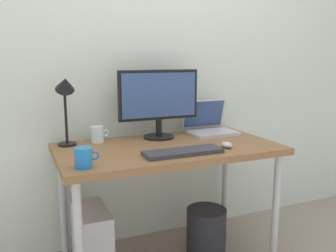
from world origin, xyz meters
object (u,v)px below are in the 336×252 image
object	(u,v)px
monitor	(159,100)
desk	(168,157)
desk_lamp	(65,95)
glass_cup	(97,134)
laptop	(209,125)
computer_tower	(92,243)
coffee_mug	(84,158)
keyboard	(182,152)
mouse	(227,145)
wastebasket	(206,231)

from	to	relation	value
monitor	desk	bearing A→B (deg)	-97.46
desk_lamp	glass_cup	size ratio (longest dim) A/B	3.81
monitor	desk_lamp	bearing A→B (deg)	179.95
desk	glass_cup	size ratio (longest dim) A/B	11.44
desk	glass_cup	distance (m)	0.46
laptop	computer_tower	bearing A→B (deg)	-166.36
desk_lamp	coffee_mug	bearing A→B (deg)	-88.89
computer_tower	laptop	bearing A→B (deg)	13.64
keyboard	desk_lamp	bearing A→B (deg)	142.28
desk_lamp	laptop	bearing A→B (deg)	1.10
monitor	coffee_mug	bearing A→B (deg)	-141.13
desk	keyboard	world-z (taller)	keyboard
laptop	desk_lamp	size ratio (longest dim) A/B	0.74
desk	desk_lamp	distance (m)	0.70
laptop	mouse	size ratio (longest dim) A/B	3.56
computer_tower	wastebasket	xyz separation A→B (m)	(0.75, -0.02, -0.06)
desk	computer_tower	xyz separation A→B (m)	(-0.47, 0.02, -0.47)
desk	monitor	xyz separation A→B (m)	(0.03, 0.22, 0.32)
desk	monitor	bearing A→B (deg)	82.54
glass_cup	mouse	bearing A→B (deg)	-33.07
computer_tower	desk_lamp	bearing A→B (deg)	112.23
laptop	desk_lamp	world-z (taller)	desk_lamp
mouse	wastebasket	distance (m)	0.64
glass_cup	desk_lamp	bearing A→B (deg)	-168.24
desk	desk_lamp	size ratio (longest dim) A/B	3.00
keyboard	coffee_mug	world-z (taller)	coffee_mug
keyboard	wastebasket	size ratio (longest dim) A/B	1.47
desk_lamp	computer_tower	xyz separation A→B (m)	(0.08, -0.20, -0.85)
keyboard	mouse	xyz separation A→B (m)	(0.30, 0.03, 0.01)
laptop	computer_tower	xyz separation A→B (m)	(-0.88, -0.21, -0.60)
keyboard	coffee_mug	size ratio (longest dim) A/B	3.67
desk_lamp	glass_cup	distance (m)	0.32
desk_lamp	keyboard	xyz separation A→B (m)	(0.55, -0.42, -0.29)
coffee_mug	glass_cup	world-z (taller)	same
coffee_mug	glass_cup	size ratio (longest dim) A/B	1.05
desk_lamp	coffee_mug	distance (m)	0.53
desk	glass_cup	xyz separation A→B (m)	(-0.37, 0.25, 0.12)
keyboard	desk	bearing A→B (deg)	89.09
monitor	glass_cup	xyz separation A→B (m)	(-0.39, 0.04, -0.20)
keyboard	mouse	world-z (taller)	mouse
laptop	computer_tower	world-z (taller)	laptop
desk	laptop	size ratio (longest dim) A/B	4.07
desk_lamp	keyboard	distance (m)	0.75
laptop	coffee_mug	bearing A→B (deg)	-153.34
desk	wastebasket	bearing A→B (deg)	-0.76
glass_cup	monitor	bearing A→B (deg)	-5.65
monitor	computer_tower	bearing A→B (deg)	-158.66
desk	desk_lamp	bearing A→B (deg)	158.60
laptop	keyboard	bearing A→B (deg)	-133.15
laptop	mouse	world-z (taller)	laptop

